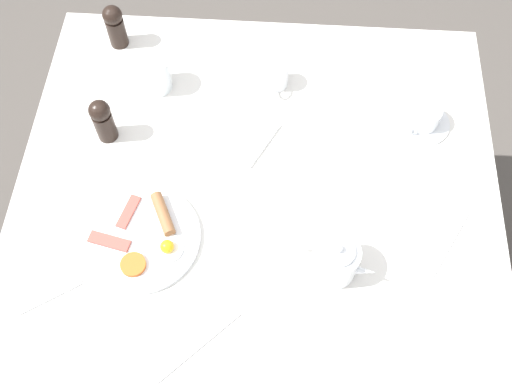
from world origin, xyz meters
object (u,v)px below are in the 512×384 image
object	(u,v)px
creamer_jug	(276,76)
spoon_for_tea	(50,297)
fork_by_plate	(449,243)
salt_grinder	(103,120)
breakfast_plate	(143,237)
teapot_near	(334,259)
water_glass_tall	(155,74)
napkin_folded	(250,138)
pepper_grinder	(115,25)
teacup_with_saucer_left	(423,118)
knife_by_plate	(195,348)

from	to	relation	value
creamer_jug	spoon_for_tea	world-z (taller)	creamer_jug
fork_by_plate	salt_grinder	bearing A→B (deg)	-106.41
breakfast_plate	spoon_for_tea	xyz separation A→B (m)	(0.15, -0.18, -0.01)
teapot_near	water_glass_tall	size ratio (longest dim) A/B	1.84
napkin_folded	water_glass_tall	bearing A→B (deg)	-120.68
water_glass_tall	pepper_grinder	bearing A→B (deg)	-138.66
creamer_jug	teacup_with_saucer_left	bearing A→B (deg)	74.55
napkin_folded	spoon_for_tea	bearing A→B (deg)	-42.48
teacup_with_saucer_left	knife_by_plate	size ratio (longest dim) A/B	0.81
pepper_grinder	salt_grinder	world-z (taller)	same
creamer_jug	pepper_grinder	distance (m)	0.44
teapot_near	pepper_grinder	xyz separation A→B (m)	(-0.61, -0.57, 0.02)
salt_grinder	knife_by_plate	distance (m)	0.58
creamer_jug	napkin_folded	xyz separation A→B (m)	(0.17, -0.06, -0.03)
breakfast_plate	creamer_jug	xyz separation A→B (m)	(-0.46, 0.27, 0.02)
spoon_for_tea	breakfast_plate	bearing A→B (deg)	129.89
creamer_jug	knife_by_plate	size ratio (longest dim) A/B	0.50
teacup_with_saucer_left	pepper_grinder	distance (m)	0.82
napkin_folded	teapot_near	bearing A→B (deg)	31.82
creamer_jug	pepper_grinder	bearing A→B (deg)	-104.98
teapot_near	creamer_jug	bearing A→B (deg)	128.01
creamer_jug	fork_by_plate	size ratio (longest dim) A/B	0.50
pepper_grinder	fork_by_plate	xyz separation A→B (m)	(0.54, 0.83, -0.06)
creamer_jug	fork_by_plate	xyz separation A→B (m)	(0.42, 0.41, -0.03)
creamer_jug	napkin_folded	distance (m)	0.18
salt_grinder	fork_by_plate	xyz separation A→B (m)	(0.24, 0.81, -0.06)
teapot_near	teacup_with_saucer_left	bearing A→B (deg)	82.80
salt_grinder	creamer_jug	bearing A→B (deg)	114.73
teapot_near	creamer_jug	xyz separation A→B (m)	(-0.50, -0.15, -0.01)
water_glass_tall	pepper_grinder	size ratio (longest dim) A/B	0.75
water_glass_tall	napkin_folded	world-z (taller)	water_glass_tall
teacup_with_saucer_left	salt_grinder	size ratio (longest dim) A/B	1.09
creamer_jug	fork_by_plate	bearing A→B (deg)	43.73
teapot_near	knife_by_plate	world-z (taller)	teapot_near
knife_by_plate	spoon_for_tea	size ratio (longest dim) A/B	1.36
breakfast_plate	spoon_for_tea	bearing A→B (deg)	-50.11
teacup_with_saucer_left	fork_by_plate	bearing A→B (deg)	7.03
knife_by_plate	teapot_near	bearing A→B (deg)	124.96
salt_grinder	fork_by_plate	distance (m)	0.85
fork_by_plate	knife_by_plate	world-z (taller)	same
salt_grinder	fork_by_plate	size ratio (longest dim) A/B	0.74
teapot_near	fork_by_plate	distance (m)	0.27
teapot_near	napkin_folded	distance (m)	0.39
teapot_near	knife_by_plate	size ratio (longest dim) A/B	1.02
fork_by_plate	teapot_near	bearing A→B (deg)	-73.84
water_glass_tall	pepper_grinder	world-z (taller)	pepper_grinder
teapot_near	creamer_jug	size ratio (longest dim) A/B	2.05
fork_by_plate	napkin_folded	bearing A→B (deg)	-118.51
creamer_jug	salt_grinder	size ratio (longest dim) A/B	0.68
napkin_folded	spoon_for_tea	distance (m)	0.59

